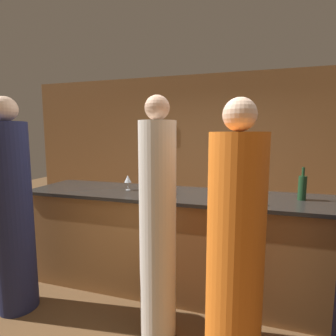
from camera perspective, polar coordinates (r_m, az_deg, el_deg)
ground_plane at (r=3.13m, az=4.41°, el=-24.72°), size 14.00×14.00×0.00m
back_wall at (r=5.17m, az=10.47°, el=4.31°), size 8.00×0.08×2.80m
bar_counter at (r=2.88m, az=4.52°, el=-15.83°), size 3.53×0.77×1.05m
bartender at (r=3.68m, az=-2.74°, el=-5.71°), size 0.36×0.36×1.79m
guest_1 at (r=2.85m, az=-30.75°, el=-8.48°), size 0.35×0.35×1.99m
guest_2 at (r=2.15m, az=-2.25°, el=-12.66°), size 0.29×0.29×1.95m
guest_3 at (r=1.96m, az=14.42°, el=-16.38°), size 0.40×0.40×1.90m
wine_bottle_0 at (r=2.75m, az=27.19°, el=-3.76°), size 0.07×0.07×0.31m
wine_glass_1 at (r=2.70m, az=-0.54°, el=-3.12°), size 0.08×0.08×0.16m
wine_glass_2 at (r=2.40m, az=18.50°, el=-5.26°), size 0.07×0.07×0.14m
wine_glass_3 at (r=2.92m, az=-8.72°, el=-2.41°), size 0.08×0.08×0.17m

